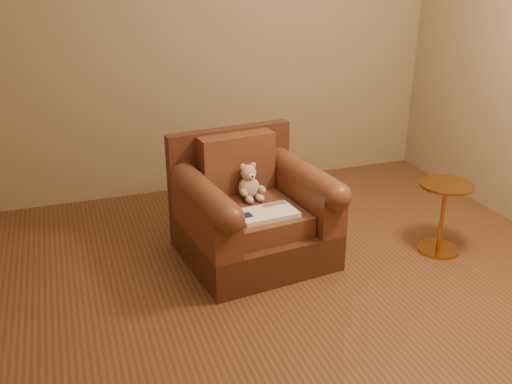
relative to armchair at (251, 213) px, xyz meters
name	(u,v)px	position (x,y,z in m)	size (l,w,h in m)	color
floor	(298,307)	(0.05, -0.69, -0.31)	(4.00, 4.00, 0.00)	brown
armchair	(251,213)	(0.00, 0.00, 0.00)	(0.98, 0.94, 0.80)	#462317
teddy_bear	(250,185)	(0.02, 0.08, 0.16)	(0.18, 0.20, 0.24)	tan
guidebook	(267,213)	(0.03, -0.22, 0.09)	(0.39, 0.26, 0.03)	beige
side_table	(442,215)	(1.23, -0.38, -0.04)	(0.35, 0.35, 0.49)	#B77732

